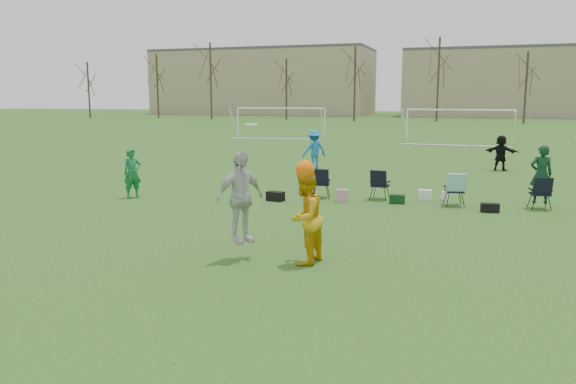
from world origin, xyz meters
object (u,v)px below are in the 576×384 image
at_px(goal_mid, 459,117).
at_px(fielder_blue, 314,150).
at_px(fielder_black, 501,153).
at_px(goal_left, 281,114).
at_px(fielder_green_near, 132,173).
at_px(center_contest, 277,208).

bearing_deg(goal_mid, fielder_blue, -105.24).
height_order(fielder_blue, goal_mid, goal_mid).
distance_m(fielder_black, goal_mid, 14.83).
bearing_deg(fielder_black, goal_left, -26.44).
bearing_deg(fielder_green_near, goal_left, 46.12).
height_order(fielder_green_near, goal_mid, goal_mid).
bearing_deg(center_contest, fielder_black, 73.80).
bearing_deg(fielder_green_near, center_contest, -91.00).
distance_m(fielder_green_near, goal_left, 28.25).
distance_m(fielder_blue, goal_mid, 17.87).
xyz_separation_m(center_contest, goal_left, (-11.38, 33.25, 0.83)).
height_order(center_contest, goal_left, center_contest).
bearing_deg(fielder_blue, goal_left, -110.90).
distance_m(fielder_black, center_contest, 17.32).
bearing_deg(fielder_blue, fielder_black, 151.18).
relative_size(fielder_black, goal_left, 0.22).
bearing_deg(center_contest, fielder_green_near, 142.03).
height_order(center_contest, goal_mid, center_contest).
relative_size(fielder_blue, fielder_black, 1.13).
bearing_deg(fielder_green_near, goal_mid, 16.78).
relative_size(fielder_green_near, fielder_blue, 0.90).
distance_m(center_contest, goal_left, 35.15).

